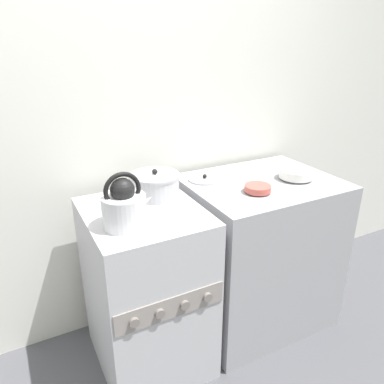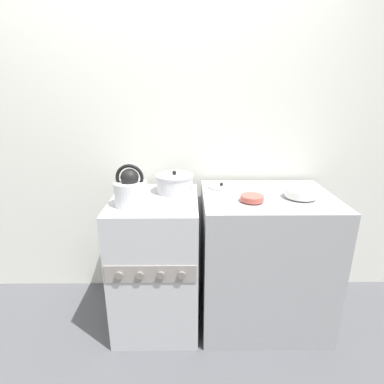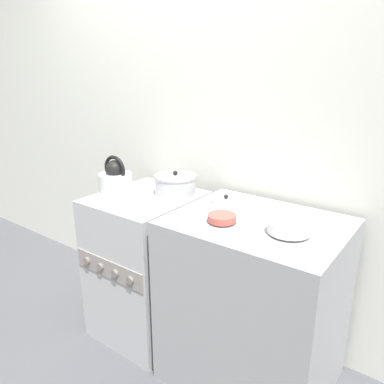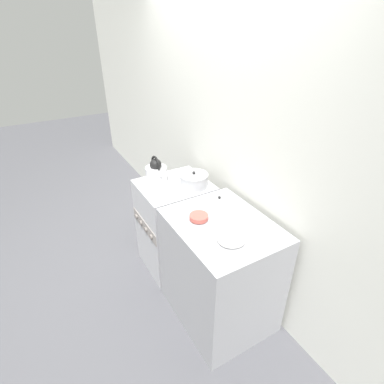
# 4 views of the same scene
# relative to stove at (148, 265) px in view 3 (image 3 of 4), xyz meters

# --- Properties ---
(ground_plane) EXTENTS (12.00, 12.00, 0.00)m
(ground_plane) POSITION_rel_stove_xyz_m (0.00, -0.31, -0.45)
(ground_plane) COLOR #4C4C51
(wall_back) EXTENTS (7.00, 0.06, 2.50)m
(wall_back) POSITION_rel_stove_xyz_m (0.00, 0.43, 0.80)
(wall_back) COLOR silver
(wall_back) RESTS_ON ground_plane
(stove) EXTENTS (0.54, 0.64, 0.91)m
(stove) POSITION_rel_stove_xyz_m (0.00, 0.00, 0.00)
(stove) COLOR #B2B2B7
(stove) RESTS_ON ground_plane
(counter) EXTENTS (0.83, 0.66, 0.92)m
(counter) POSITION_rel_stove_xyz_m (0.72, 0.02, 0.01)
(counter) COLOR #99999E
(counter) RESTS_ON ground_plane
(kettle) EXTENTS (0.23, 0.19, 0.25)m
(kettle) POSITION_rel_stove_xyz_m (-0.12, -0.11, 0.55)
(kettle) COLOR silver
(kettle) RESTS_ON stove
(cooking_pot) EXTENTS (0.25, 0.25, 0.15)m
(cooking_pot) POSITION_rel_stove_xyz_m (0.12, 0.14, 0.51)
(cooking_pot) COLOR #B2B2B7
(cooking_pot) RESTS_ON stove
(enamel_bowl) EXTENTS (0.19, 0.19, 0.06)m
(enamel_bowl) POSITION_rel_stove_xyz_m (0.91, -0.04, 0.50)
(enamel_bowl) COLOR white
(enamel_bowl) RESTS_ON counter
(small_ceramic_bowl) EXTENTS (0.14, 0.14, 0.04)m
(small_ceramic_bowl) POSITION_rel_stove_xyz_m (0.59, -0.10, 0.49)
(small_ceramic_bowl) COLOR #B75147
(small_ceramic_bowl) RESTS_ON counter
(loose_pot_lid) EXTENTS (0.19, 0.19, 0.03)m
(loose_pot_lid) POSITION_rel_stove_xyz_m (0.44, 0.19, 0.47)
(loose_pot_lid) COLOR #B2B2B7
(loose_pot_lid) RESTS_ON counter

